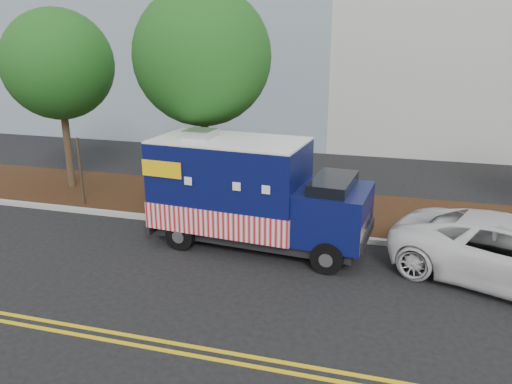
# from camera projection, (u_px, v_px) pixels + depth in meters

# --- Properties ---
(ground) EXTENTS (120.00, 120.00, 0.00)m
(ground) POSITION_uv_depth(u_px,v_px,m) (193.00, 244.00, 13.87)
(ground) COLOR black
(ground) RESTS_ON ground
(curb) EXTENTS (120.00, 0.18, 0.15)m
(curb) POSITION_uv_depth(u_px,v_px,m) (211.00, 224.00, 15.13)
(curb) COLOR #9E9E99
(curb) RESTS_ON ground
(mulch_strip) EXTENTS (120.00, 4.00, 0.15)m
(mulch_strip) POSITION_uv_depth(u_px,v_px,m) (233.00, 202.00, 17.06)
(mulch_strip) COLOR black
(mulch_strip) RESTS_ON ground
(centerline_near) EXTENTS (120.00, 0.10, 0.01)m
(centerline_near) POSITION_uv_depth(u_px,v_px,m) (105.00, 331.00, 9.79)
(centerline_near) COLOR gold
(centerline_near) RESTS_ON ground
(centerline_far) EXTENTS (120.00, 0.10, 0.01)m
(centerline_far) POSITION_uv_depth(u_px,v_px,m) (98.00, 338.00, 9.56)
(centerline_far) COLOR gold
(centerline_far) RESTS_ON ground
(tree_a) EXTENTS (3.81, 3.81, 6.47)m
(tree_a) POSITION_uv_depth(u_px,v_px,m) (58.00, 65.00, 17.32)
(tree_a) COLOR #38281C
(tree_a) RESTS_ON ground
(tree_b) EXTENTS (4.26, 4.26, 7.04)m
(tree_b) POSITION_uv_depth(u_px,v_px,m) (202.00, 57.00, 15.32)
(tree_b) COLOR #38281C
(tree_b) RESTS_ON ground
(sign_post) EXTENTS (0.06, 0.06, 2.40)m
(sign_post) POSITION_uv_depth(u_px,v_px,m) (81.00, 174.00, 16.39)
(sign_post) COLOR #473828
(sign_post) RESTS_ON ground
(food_truck) EXTENTS (6.09, 2.72, 3.12)m
(food_truck) POSITION_uv_depth(u_px,v_px,m) (248.00, 196.00, 13.47)
(food_truck) COLOR black
(food_truck) RESTS_ON ground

